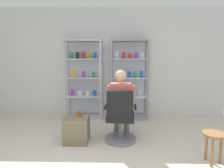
{
  "coord_description": "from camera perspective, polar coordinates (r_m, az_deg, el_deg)",
  "views": [
    {
      "loc": [
        0.26,
        -2.15,
        1.57
      ],
      "look_at": [
        0.16,
        1.65,
        1.0
      ],
      "focal_mm": 32.52,
      "sensor_mm": 36.0,
      "label": 1
    }
  ],
  "objects": [
    {
      "name": "display_cabinet_left",
      "position": [
        5.02,
        -7.84,
        1.54
      ],
      "size": [
        0.9,
        0.45,
        1.9
      ],
      "color": "#B7B7BC",
      "rests_on": "ground"
    },
    {
      "name": "office_chair",
      "position": [
        3.65,
        2.36,
        -10.31
      ],
      "size": [
        0.58,
        0.56,
        0.96
      ],
      "color": "slate",
      "rests_on": "ground"
    },
    {
      "name": "tea_glass",
      "position": [
        3.71,
        -9.28,
        -8.22
      ],
      "size": [
        0.06,
        0.06,
        0.1
      ],
      "primitive_type": "cylinder",
      "color": "brown",
      "rests_on": "storage_crate"
    },
    {
      "name": "display_cabinet_right",
      "position": [
        4.96,
        4.83,
        1.49
      ],
      "size": [
        0.9,
        0.45,
        1.9
      ],
      "color": "gray",
      "rests_on": "ground"
    },
    {
      "name": "wooden_stool",
      "position": [
        3.33,
        26.7,
        -13.72
      ],
      "size": [
        0.32,
        0.32,
        0.46
      ],
      "color": "olive",
      "rests_on": "ground"
    },
    {
      "name": "storage_crate",
      "position": [
        3.76,
        -9.9,
        -12.51
      ],
      "size": [
        0.43,
        0.4,
        0.46
      ],
      "primitive_type": "cube",
      "color": "#72664C",
      "rests_on": "ground"
    },
    {
      "name": "back_wall",
      "position": [
        5.16,
        -1.42,
        6.07
      ],
      "size": [
        6.0,
        0.1,
        2.7
      ],
      "primitive_type": "cube",
      "color": "silver",
      "rests_on": "ground"
    },
    {
      "name": "seated_shopkeeper",
      "position": [
        3.72,
        2.54,
        -4.84
      ],
      "size": [
        0.51,
        0.58,
        1.29
      ],
      "color": "slate",
      "rests_on": "ground"
    }
  ]
}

